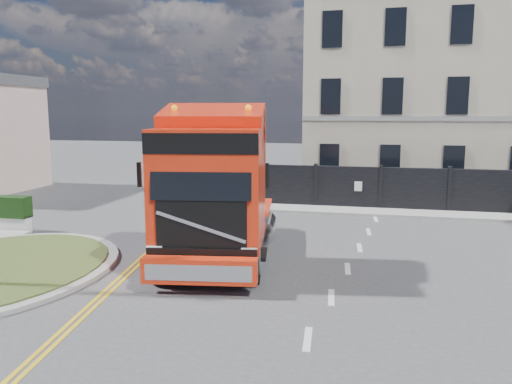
# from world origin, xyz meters

# --- Properties ---
(ground) EXTENTS (120.00, 120.00, 0.00)m
(ground) POSITION_xyz_m (0.00, 0.00, 0.00)
(ground) COLOR #424244
(ground) RESTS_ON ground
(hoarding_fence) EXTENTS (18.80, 0.25, 2.00)m
(hoarding_fence) POSITION_xyz_m (6.55, 9.00, 1.00)
(hoarding_fence) COLOR black
(hoarding_fence) RESTS_ON ground
(georgian_building) EXTENTS (12.30, 10.30, 12.80)m
(georgian_building) POSITION_xyz_m (6.00, 16.50, 5.77)
(georgian_building) COLOR beige
(georgian_building) RESTS_ON ground
(pavement_far) EXTENTS (20.00, 1.60, 0.12)m
(pavement_far) POSITION_xyz_m (6.00, 8.10, 0.06)
(pavement_far) COLOR gray
(pavement_far) RESTS_ON ground
(truck) EXTENTS (3.94, 7.97, 4.57)m
(truck) POSITION_xyz_m (-0.90, -0.83, 2.05)
(truck) COLOR black
(truck) RESTS_ON ground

